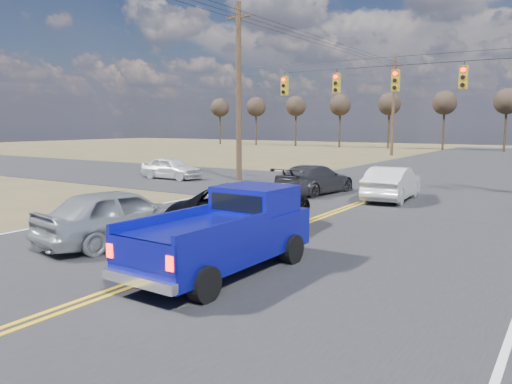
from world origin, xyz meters
The scene contains 12 objects.
ground centered at (0.00, 0.00, 0.00)m, with size 160.00×160.00×0.00m, color brown.
road_main centered at (0.00, 10.00, 0.00)m, with size 14.00×120.00×0.02m, color #28282B.
road_cross centered at (0.00, 18.00, 0.00)m, with size 120.00×12.00×0.02m, color #28282B.
signal_gantry centered at (0.50, 17.79, 5.06)m, with size 19.60×4.83×10.00m.
utility_poles centered at (0.00, 17.00, 5.23)m, with size 19.60×58.32×10.00m.
treeline centered at (0.00, 26.96, 5.70)m, with size 87.00×117.80×7.40m.
pickup_truck centered at (1.07, 3.05, 0.89)m, with size 2.06×4.92×1.83m.
silver_suv centered at (-3.03, 3.66, 0.78)m, with size 1.84×4.58×1.56m, color #9EA2A6.
black_suv centered at (-0.80, 6.62, 0.77)m, with size 2.57×5.57×1.55m, color black.
white_car_queue centered at (0.80, 15.50, 0.73)m, with size 1.55×4.44×1.46m, color silver.
dgrey_car_queue centered at (-2.90, 15.50, 0.69)m, with size 1.93×4.74×1.38m, color #343339.
cross_car_west centered at (-12.88, 16.49, 0.67)m, with size 3.91×1.57×1.33m, color white.
Camera 1 is at (7.48, -5.65, 3.28)m, focal length 35.00 mm.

